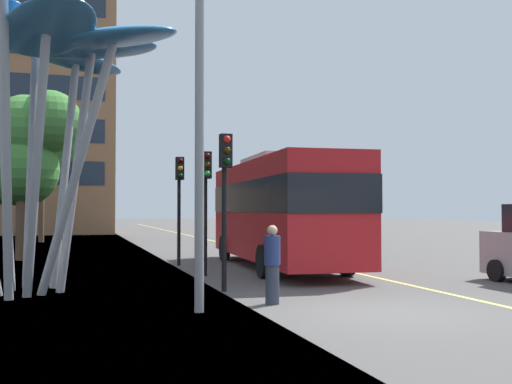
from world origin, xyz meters
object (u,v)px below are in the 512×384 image
Objects in this scene: leaf_sculpture at (19,34)px; traffic_light_island_mid at (180,187)px; traffic_light_kerb_far at (206,186)px; traffic_light_kerb_near at (225,178)px; red_bus at (279,207)px; street_lamp at (221,57)px; pedestrian at (272,265)px.

traffic_light_island_mid is at bearing 51.16° from leaf_sculpture.
traffic_light_kerb_far is 3.46m from traffic_light_island_mid.
traffic_light_island_mid reaches higher than traffic_light_kerb_near.
red_bus is 3.45m from traffic_light_kerb_far.
pedestrian is at bearing 23.68° from street_lamp.
traffic_light_kerb_far is 5.97m from pedestrian.
traffic_light_kerb_far is (5.04, 2.54, -3.42)m from leaf_sculpture.
traffic_light_island_mid is (4.83, 6.00, -3.34)m from leaf_sculpture.
leaf_sculpture is 6.60m from traffic_light_kerb_far.
leaf_sculpture is (-7.93, -4.32, 4.03)m from red_bus.
pedestrian is (0.19, -5.67, -1.84)m from traffic_light_kerb_far.
leaf_sculpture is 8.39m from traffic_light_island_mid.
red_bus is 9.35m from street_lamp.
street_lamp is (-0.83, -9.66, 2.20)m from traffic_light_island_mid.
red_bus is 8.02m from pedestrian.
red_bus is at bearing 63.80° from street_lamp.
traffic_light_island_mid is at bearing 151.58° from red_bus.
leaf_sculpture reaches higher than red_bus.
street_lamp is at bearing -105.53° from traffic_light_kerb_near.
leaf_sculpture is 5.55m from street_lamp.
traffic_light_kerb_far is at bearing 85.22° from traffic_light_kerb_near.
traffic_light_kerb_near is at bearing -120.85° from red_bus.
street_lamp is at bearing -42.47° from leaf_sculpture.
pedestrian is at bearing -88.07° from traffic_light_kerb_far.
red_bus is 2.87× the size of traffic_light_kerb_near.
traffic_light_kerb_far is 6.69m from street_lamp.
traffic_light_kerb_near is at bearing 103.17° from pedestrian.
traffic_light_kerb_near is 2.30× the size of pedestrian.
leaf_sculpture reaches higher than traffic_light_kerb_far.
traffic_light_kerb_far is at bearing -148.47° from red_bus.
traffic_light_kerb_far reaches higher than pedestrian.
red_bus is 2.94× the size of traffic_light_kerb_far.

